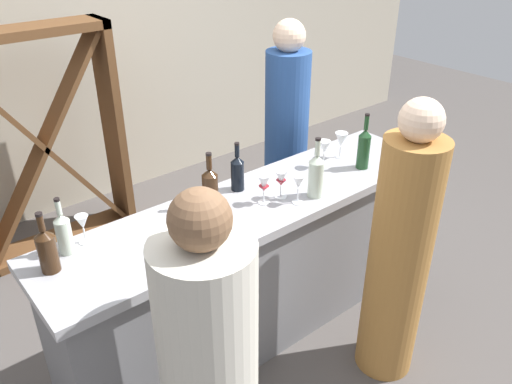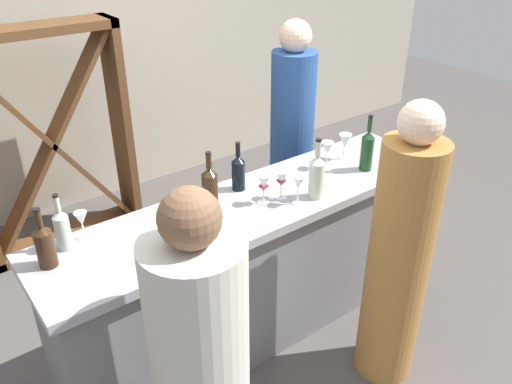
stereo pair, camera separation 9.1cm
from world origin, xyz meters
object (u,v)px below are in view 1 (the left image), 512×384
object	(u,v)px
wine_bottle_center_amber_brown	(210,187)
wine_glass_near_left	(298,183)
wine_bottle_rightmost_clear_pale	(316,175)
wine_bottle_far_right_olive_green	(364,148)
person_center_guest	(399,256)
person_left_guest	(209,367)
wine_bottle_second_left_clear_pale	(64,232)
wine_glass_far_right	(83,224)
wine_bottle_leftmost_amber_brown	(47,249)
wine_glass_far_center	(341,140)
wine_glass_near_center	(281,180)
wine_glass_near_right	(264,185)
wine_bottle_second_right_near_black	(238,172)
person_server_behind	(286,145)
wine_rack	(43,146)
wine_glass_far_left	(324,148)

from	to	relation	value
wine_bottle_center_amber_brown	wine_glass_near_left	distance (m)	0.45
wine_bottle_rightmost_clear_pale	wine_glass_near_left	distance (m)	0.12
wine_bottle_far_right_olive_green	person_center_guest	bearing A→B (deg)	-121.24
wine_bottle_center_amber_brown	wine_bottle_far_right_olive_green	distance (m)	0.97
wine_bottle_center_amber_brown	person_left_guest	world-z (taller)	person_left_guest
wine_bottle_second_left_clear_pale	wine_glass_far_right	world-z (taller)	wine_bottle_second_left_clear_pale
wine_bottle_leftmost_amber_brown	person_left_guest	size ratio (longest dim) A/B	0.19
wine_bottle_center_amber_brown	wine_glass_far_center	xyz separation A→B (m)	(0.96, -0.01, -0.00)
person_left_guest	wine_glass_near_center	bearing A→B (deg)	-76.16
wine_bottle_second_left_clear_pale	wine_glass_near_right	xyz separation A→B (m)	(0.96, -0.22, 0.00)
wine_bottle_center_amber_brown	person_left_guest	size ratio (longest dim) A/B	0.21
wine_bottle_second_right_near_black	wine_bottle_rightmost_clear_pale	world-z (taller)	wine_bottle_rightmost_clear_pale
wine_bottle_center_amber_brown	person_center_guest	xyz separation A→B (m)	(0.61, -0.75, -0.29)
wine_bottle_second_right_near_black	person_left_guest	world-z (taller)	person_left_guest
wine_bottle_center_amber_brown	person_center_guest	bearing A→B (deg)	-50.63
wine_glass_far_center	person_center_guest	xyz separation A→B (m)	(-0.34, -0.74, -0.29)
wine_glass_far_right	person_left_guest	distance (m)	0.87
wine_bottle_center_amber_brown	wine_glass_near_left	size ratio (longest dim) A/B	1.93
wine_bottle_second_left_clear_pale	wine_glass_far_center	xyz separation A→B (m)	(1.69, -0.09, 0.01)
wine_glass_far_center	person_server_behind	size ratio (longest dim) A/B	0.10
person_center_guest	wine_glass_far_center	bearing A→B (deg)	-22.05
wine_bottle_second_right_near_black	wine_glass_far_right	size ratio (longest dim) A/B	1.96
wine_bottle_leftmost_amber_brown	person_center_guest	bearing A→B (deg)	-27.21
wine_bottle_second_left_clear_pale	person_server_behind	world-z (taller)	person_server_behind
wine_bottle_second_left_clear_pale	wine_glass_near_left	xyz separation A→B (m)	(1.10, -0.33, 0.01)
wine_glass_far_right	person_center_guest	size ratio (longest dim) A/B	0.09
wine_bottle_second_left_clear_pale	wine_bottle_rightmost_clear_pale	distance (m)	1.27
wine_bottle_rightmost_clear_pale	wine_glass_near_center	xyz separation A→B (m)	(-0.15, 0.11, -0.03)
wine_bottle_rightmost_clear_pale	wine_glass_far_right	size ratio (longest dim) A/B	2.37
wine_glass_near_center	wine_glass_far_right	world-z (taller)	wine_glass_near_center
wine_bottle_leftmost_amber_brown	wine_glass_far_center	distance (m)	1.79
wine_rack	person_center_guest	bearing A→B (deg)	-67.52
wine_glass_far_right	person_left_guest	size ratio (longest dim) A/B	0.10
wine_bottle_center_amber_brown	wine_glass_near_center	bearing A→B (deg)	-23.79
wine_rack	wine_bottle_second_left_clear_pale	distance (m)	1.54
wine_glass_near_center	wine_glass_far_left	xyz separation A→B (m)	(0.44, 0.12, 0.02)
wine_rack	wine_glass_far_right	distance (m)	1.49
wine_bottle_leftmost_amber_brown	person_server_behind	size ratio (longest dim) A/B	0.17
wine_glass_near_right	wine_glass_near_left	bearing A→B (deg)	-39.76
wine_glass_near_center	person_center_guest	distance (m)	0.71
wine_bottle_leftmost_amber_brown	person_left_guest	world-z (taller)	person_left_guest
wine_rack	wine_bottle_second_left_clear_pale	size ratio (longest dim) A/B	5.78
wine_rack	wine_glass_far_left	distance (m)	1.96
wine_glass_near_left	wine_glass_far_right	bearing A→B (deg)	160.43
wine_glass_far_center	wine_glass_far_right	world-z (taller)	wine_glass_far_center
wine_glass_far_left	person_left_guest	size ratio (longest dim) A/B	0.11
wine_bottle_second_left_clear_pale	wine_bottle_second_right_near_black	bearing A→B (deg)	-1.14
wine_bottle_second_right_near_black	wine_bottle_far_right_olive_green	xyz separation A→B (m)	(0.73, -0.25, 0.02)
wine_bottle_far_right_olive_green	person_left_guest	xyz separation A→B (m)	(-1.45, -0.49, -0.36)
wine_bottle_leftmost_amber_brown	wine_glass_far_right	size ratio (longest dim) A/B	2.02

